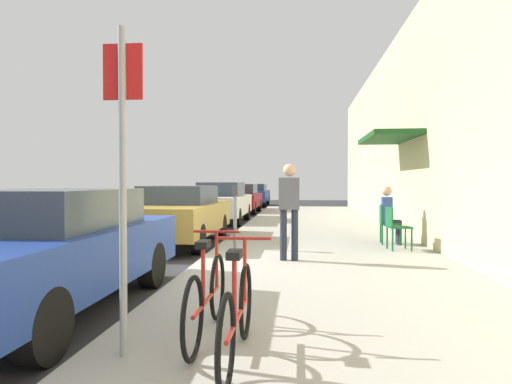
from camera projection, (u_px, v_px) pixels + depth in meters
ground_plane at (197, 267)px, 7.90m from camera, size 60.00×60.00×0.00m
sidewalk_slab at (321, 249)px, 9.67m from camera, size 4.50×32.00×0.12m
building_facade at (437, 119)px, 9.38m from camera, size 1.40×32.00×5.64m
parked_car_0 at (46, 249)px, 5.13m from camera, size 1.80×4.40×1.41m
parked_car_1 at (179, 214)px, 10.75m from camera, size 1.80×4.40×1.41m
parked_car_2 at (221, 202)px, 16.57m from camera, size 1.80×4.40×1.49m
parked_car_3 at (240, 198)px, 21.83m from camera, size 1.80×4.40×1.41m
parked_car_4 at (253, 194)px, 28.17m from camera, size 1.80×4.40×1.39m
parking_meter at (235, 212)px, 9.35m from camera, size 0.12×0.10×1.32m
street_sign at (123, 164)px, 3.54m from camera, size 0.32×0.06×2.60m
bicycle_0 at (237, 315)px, 3.45m from camera, size 0.46×1.71×0.90m
bicycle_1 at (207, 297)px, 3.98m from camera, size 0.46×1.71×0.90m
cafe_chair_0 at (395, 225)px, 9.11m from camera, size 0.48×0.48×0.87m
cafe_chair_1 at (387, 221)px, 10.02m from camera, size 0.47×0.47×0.87m
seated_patron_1 at (389, 213)px, 10.01m from camera, size 0.44×0.38×1.29m
pedestrian_standing at (289, 204)px, 7.89m from camera, size 0.36×0.22×1.70m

